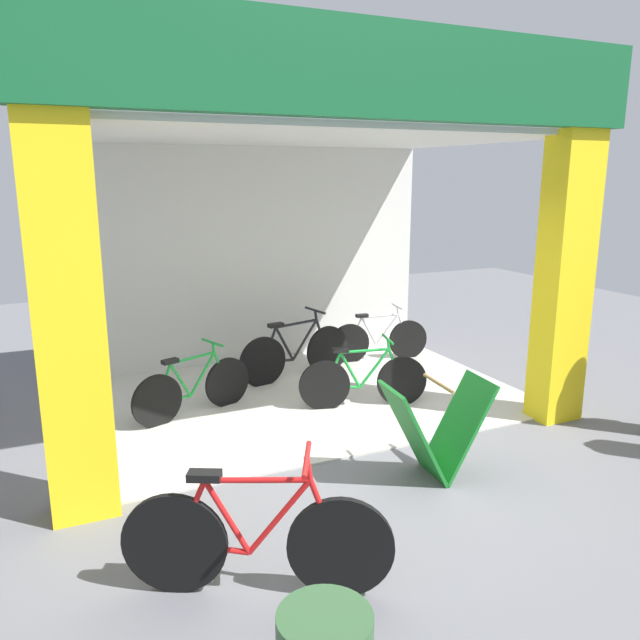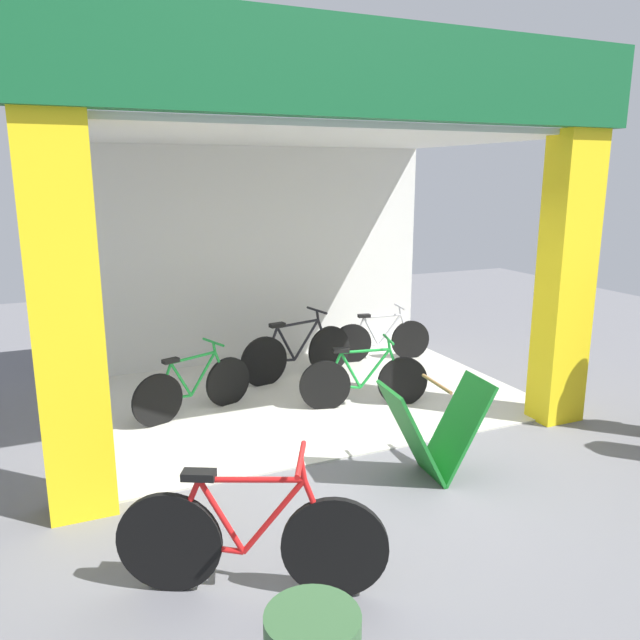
{
  "view_description": "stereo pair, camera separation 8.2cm",
  "coord_description": "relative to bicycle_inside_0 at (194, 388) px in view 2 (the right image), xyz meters",
  "views": [
    {
      "loc": [
        -2.56,
        -4.82,
        2.61
      ],
      "look_at": [
        0.0,
        0.87,
        1.15
      ],
      "focal_mm": 34.86,
      "sensor_mm": 36.0,
      "label": 1
    },
    {
      "loc": [
        -2.48,
        -4.85,
        2.61
      ],
      "look_at": [
        0.0,
        0.87,
        1.15
      ],
      "focal_mm": 34.86,
      "sensor_mm": 36.0,
      "label": 2
    }
  ],
  "objects": [
    {
      "name": "sandwich_board_sign",
      "position": [
        1.62,
        -2.26,
        0.12
      ],
      "size": [
        0.96,
        0.57,
        0.89
      ],
      "color": "#197226",
      "rests_on": "ground"
    },
    {
      "name": "bicycle_inside_0",
      "position": [
        0.0,
        0.0,
        0.0
      ],
      "size": [
        1.4,
        0.54,
        0.81
      ],
      "color": "black",
      "rests_on": "ground"
    },
    {
      "name": "bicycle_inside_2",
      "position": [
        1.51,
        0.72,
        0.04
      ],
      "size": [
        1.62,
        0.45,
        0.9
      ],
      "color": "black",
      "rests_on": "ground"
    },
    {
      "name": "shop_facade",
      "position": [
        1.18,
        0.07,
        1.71
      ],
      "size": [
        5.55,
        3.77,
        3.81
      ],
      "color": "beige",
      "rests_on": "ground"
    },
    {
      "name": "bicycle_inside_1",
      "position": [
        1.83,
        -0.54,
        0.0
      ],
      "size": [
        1.45,
        0.47,
        0.82
      ],
      "color": "black",
      "rests_on": "ground"
    },
    {
      "name": "bicycle_parked_0",
      "position": [
        -0.32,
        -3.13,
        0.06
      ],
      "size": [
        1.57,
        0.81,
        0.95
      ],
      "color": "black",
      "rests_on": "ground"
    },
    {
      "name": "bicycle_inside_3",
      "position": [
        2.9,
        1.0,
        -0.0
      ],
      "size": [
        1.44,
        0.4,
        0.8
      ],
      "color": "black",
      "rests_on": "ground"
    },
    {
      "name": "ground_plane",
      "position": [
        1.18,
        -1.64,
        -0.32
      ],
      "size": [
        18.69,
        18.69,
        0.0
      ],
      "primitive_type": "plane",
      "color": "slate",
      "rests_on": "ground"
    }
  ]
}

